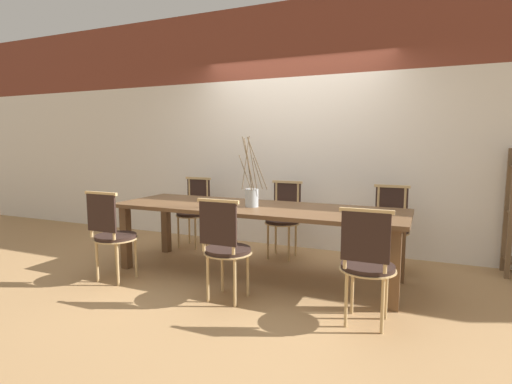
{
  "coord_description": "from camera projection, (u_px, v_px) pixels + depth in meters",
  "views": [
    {
      "loc": [
        1.64,
        -3.78,
        1.4
      ],
      "look_at": [
        0.0,
        0.0,
        0.89
      ],
      "focal_mm": 28.0,
      "sensor_mm": 36.0,
      "label": 1
    }
  ],
  "objects": [
    {
      "name": "ground_plane",
      "position": [
        256.0,
        274.0,
        4.26
      ],
      "size": [
        16.0,
        16.0,
        0.0
      ],
      "primitive_type": "plane",
      "color": "#A87F51"
    },
    {
      "name": "wall_rear",
      "position": [
        295.0,
        127.0,
        5.25
      ],
      "size": [
        12.0,
        0.06,
        3.2
      ],
      "color": "silver",
      "rests_on": "ground_plane"
    },
    {
      "name": "dining_table",
      "position": [
        256.0,
        214.0,
        4.18
      ],
      "size": [
        3.05,
        0.95,
        0.74
      ],
      "color": "brown",
      "rests_on": "ground_plane"
    },
    {
      "name": "chair_near_leftend",
      "position": [
        112.0,
        232.0,
        3.99
      ],
      "size": [
        0.43,
        0.43,
        0.93
      ],
      "color": "black",
      "rests_on": "ground_plane"
    },
    {
      "name": "chair_near_left",
      "position": [
        225.0,
        245.0,
        3.49
      ],
      "size": [
        0.43,
        0.43,
        0.93
      ],
      "color": "black",
      "rests_on": "ground_plane"
    },
    {
      "name": "chair_near_center",
      "position": [
        367.0,
        262.0,
        3.01
      ],
      "size": [
        0.43,
        0.43,
        0.93
      ],
      "color": "black",
      "rests_on": "ground_plane"
    },
    {
      "name": "chair_far_leftend",
      "position": [
        194.0,
        209.0,
        5.39
      ],
      "size": [
        0.43,
        0.43,
        0.93
      ],
      "rotation": [
        0.0,
        0.0,
        3.14
      ],
      "color": "black",
      "rests_on": "ground_plane"
    },
    {
      "name": "chair_far_left",
      "position": [
        284.0,
        216.0,
        4.88
      ],
      "size": [
        0.43,
        0.43,
        0.93
      ],
      "rotation": [
        0.0,
        0.0,
        3.14
      ],
      "color": "black",
      "rests_on": "ground_plane"
    },
    {
      "name": "chair_far_center",
      "position": [
        390.0,
        224.0,
        4.39
      ],
      "size": [
        0.43,
        0.43,
        0.93
      ],
      "rotation": [
        0.0,
        0.0,
        3.14
      ],
      "color": "black",
      "rests_on": "ground_plane"
    },
    {
      "name": "vase_centerpiece",
      "position": [
        252.0,
        196.0,
        4.12
      ],
      "size": [
        0.29,
        0.25,
        0.73
      ],
      "color": "#B2BCC1",
      "rests_on": "dining_table"
    },
    {
      "name": "book_stack",
      "position": [
        227.0,
        203.0,
        4.31
      ],
      "size": [
        0.21,
        0.21,
        0.02
      ],
      "color": "beige",
      "rests_on": "dining_table"
    }
  ]
}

